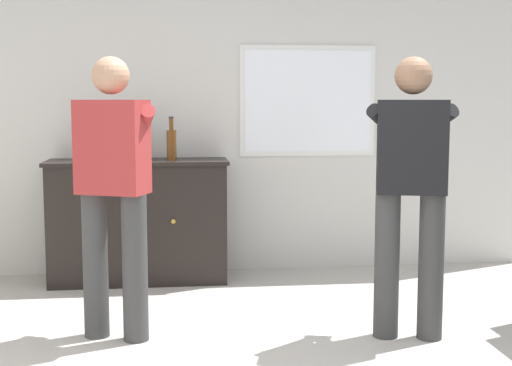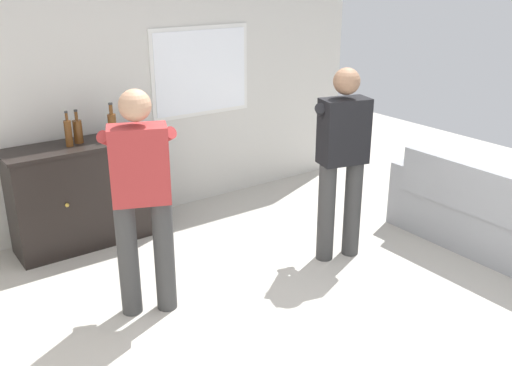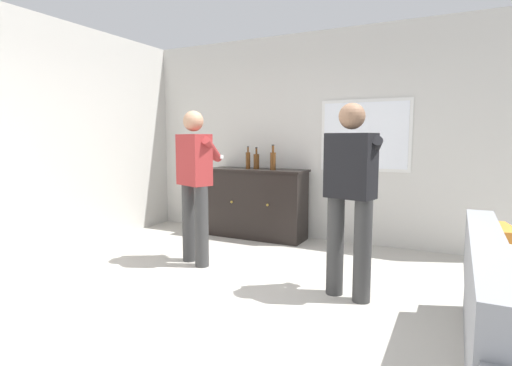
% 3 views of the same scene
% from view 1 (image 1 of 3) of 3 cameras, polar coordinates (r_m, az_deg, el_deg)
% --- Properties ---
extents(wall_back_with_window, '(5.20, 0.15, 2.80)m').
position_cam_1_polar(wall_back_with_window, '(5.98, -1.75, 6.36)').
color(wall_back_with_window, beige).
rests_on(wall_back_with_window, ground).
extents(sideboard_cabinet, '(1.41, 0.49, 0.96)m').
position_cam_1_polar(sideboard_cabinet, '(5.69, -9.38, -3.01)').
color(sideboard_cabinet, black).
rests_on(sideboard_cabinet, ground).
extents(bottle_wine_green, '(0.08, 0.08, 0.34)m').
position_cam_1_polar(bottle_wine_green, '(5.56, -6.78, 3.16)').
color(bottle_wine_green, '#593314').
rests_on(bottle_wine_green, sideboard_cabinet).
extents(bottle_liquor_amber, '(0.06, 0.06, 0.31)m').
position_cam_1_polar(bottle_liquor_amber, '(5.60, -10.79, 3.03)').
color(bottle_liquor_amber, '#593314').
rests_on(bottle_liquor_amber, sideboard_cabinet).
extents(bottle_spirits_clear, '(0.08, 0.08, 0.30)m').
position_cam_1_polar(bottle_spirits_clear, '(5.65, -9.71, 2.96)').
color(bottle_spirits_clear, '#593314').
rests_on(bottle_spirits_clear, sideboard_cabinet).
extents(person_standing_left, '(0.52, 0.52, 1.68)m').
position_cam_1_polar(person_standing_left, '(4.29, -11.29, -0.05)').
color(person_standing_left, '#383838').
rests_on(person_standing_left, ground).
extents(person_standing_right, '(0.54, 0.51, 1.68)m').
position_cam_1_polar(person_standing_right, '(4.31, 12.27, -0.03)').
color(person_standing_right, '#383838').
rests_on(person_standing_right, ground).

